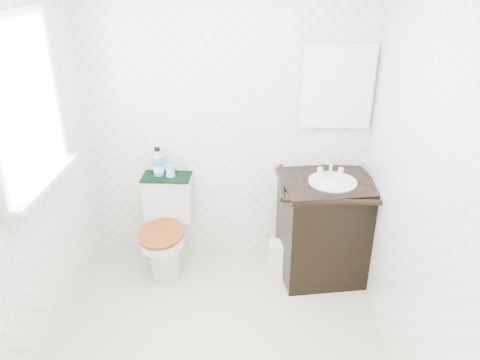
# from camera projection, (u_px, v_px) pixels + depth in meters

# --- Properties ---
(floor) EXTENTS (2.40, 2.40, 0.00)m
(floor) POSITION_uv_depth(u_px,v_px,m) (214.00, 353.00, 3.01)
(floor) COLOR beige
(floor) RESTS_ON ground
(wall_back) EXTENTS (2.40, 0.00, 2.40)m
(wall_back) POSITION_uv_depth(u_px,v_px,m) (227.00, 117.00, 3.58)
(wall_back) COLOR white
(wall_back) RESTS_ON ground
(wall_front) EXTENTS (2.40, 0.00, 2.40)m
(wall_front) POSITION_uv_depth(u_px,v_px,m) (163.00, 360.00, 1.41)
(wall_front) COLOR white
(wall_front) RESTS_ON ground
(wall_left) EXTENTS (0.00, 2.40, 2.40)m
(wall_left) POSITION_uv_depth(u_px,v_px,m) (8.00, 181.00, 2.55)
(wall_left) COLOR white
(wall_left) RESTS_ON ground
(wall_right) EXTENTS (0.00, 2.40, 2.40)m
(wall_right) POSITION_uv_depth(u_px,v_px,m) (418.00, 191.00, 2.44)
(wall_right) COLOR white
(wall_right) RESTS_ON ground
(window) EXTENTS (0.02, 0.70, 0.90)m
(window) POSITION_uv_depth(u_px,v_px,m) (23.00, 106.00, 2.62)
(window) COLOR white
(window) RESTS_ON wall_left
(mirror) EXTENTS (0.50, 0.02, 0.60)m
(mirror) POSITION_uv_depth(u_px,v_px,m) (337.00, 87.00, 3.41)
(mirror) COLOR silver
(mirror) RESTS_ON wall_back
(toilet) EXTENTS (0.39, 0.61, 0.72)m
(toilet) POSITION_uv_depth(u_px,v_px,m) (167.00, 229.00, 3.77)
(toilet) COLOR silver
(toilet) RESTS_ON floor
(vanity) EXTENTS (0.77, 0.69, 0.92)m
(vanity) POSITION_uv_depth(u_px,v_px,m) (324.00, 226.00, 3.60)
(vanity) COLOR black
(vanity) RESTS_ON floor
(trash_bin) EXTENTS (0.20, 0.17, 0.27)m
(trash_bin) POSITION_uv_depth(u_px,v_px,m) (280.00, 258.00, 3.72)
(trash_bin) COLOR white
(trash_bin) RESTS_ON floor
(towel) EXTENTS (0.38, 0.22, 0.02)m
(towel) POSITION_uv_depth(u_px,v_px,m) (166.00, 177.00, 3.70)
(towel) COLOR black
(towel) RESTS_ON toilet
(mouthwash_bottle) EXTENTS (0.08, 0.08, 0.23)m
(mouthwash_bottle) POSITION_uv_depth(u_px,v_px,m) (158.00, 162.00, 3.67)
(mouthwash_bottle) COLOR #1B7BEB
(mouthwash_bottle) RESTS_ON towel
(cup) EXTENTS (0.07, 0.07, 0.09)m
(cup) POSITION_uv_depth(u_px,v_px,m) (170.00, 171.00, 3.67)
(cup) COLOR #88C3DE
(cup) RESTS_ON towel
(soap_bar) EXTENTS (0.06, 0.04, 0.02)m
(soap_bar) POSITION_uv_depth(u_px,v_px,m) (327.00, 175.00, 3.50)
(soap_bar) COLOR #1A806E
(soap_bar) RESTS_ON vanity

